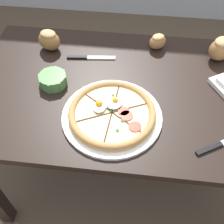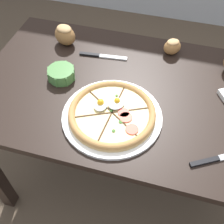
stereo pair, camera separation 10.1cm
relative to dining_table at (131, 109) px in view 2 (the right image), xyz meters
The scene contains 8 objects.
ground_plane 0.63m from the dining_table, ahead, with size 12.00×12.00×0.00m, color brown.
dining_table is the anchor object (origin of this frame).
pizza 0.21m from the dining_table, 105.08° to the right, with size 0.37×0.37×0.05m.
ramekin_bowl 0.33m from the dining_table, behind, with size 0.12×0.12×0.05m.
bread_piece_mid 0.46m from the dining_table, 149.69° to the left, with size 0.12×0.11×0.09m.
bread_piece_far 0.34m from the dining_table, 67.22° to the left, with size 0.10×0.09×0.07m.
knife_main 0.27m from the dining_table, 136.13° to the left, with size 0.22×0.04×0.01m.
knife_spare 0.44m from the dining_table, 31.63° to the right, with size 0.22×0.14×0.01m.
Camera 2 is at (0.13, -0.77, 1.55)m, focal length 45.00 mm.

